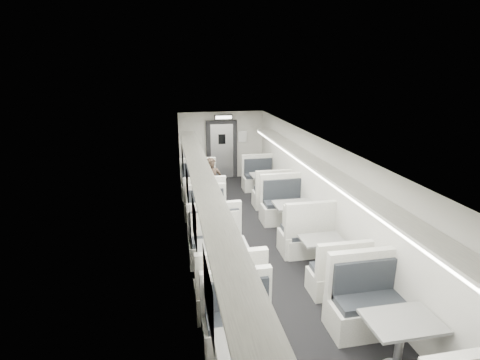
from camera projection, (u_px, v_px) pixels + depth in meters
name	position (u px, v px, depth m)	size (l,w,h in m)	color
room	(263.00, 204.00, 7.77)	(3.24, 12.24, 2.64)	black
booth_left_a	(202.00, 193.00, 10.85)	(1.11, 2.25, 1.20)	white
booth_left_b	(210.00, 225.00, 8.77)	(1.00, 2.03, 1.08)	white
booth_left_c	(222.00, 264.00, 6.98)	(1.14, 2.32, 1.24)	white
booth_right_a	(265.00, 185.00, 11.60)	(1.06, 2.14, 1.15)	white
booth_right_b	(294.00, 219.00, 8.98)	(1.16, 2.35, 1.26)	white
booth_right_c	(321.00, 254.00, 7.43)	(1.01, 2.04, 1.09)	white
booth_right_d	(399.00, 345.00, 4.95)	(1.16, 2.35, 1.26)	white
passenger	(212.00, 184.00, 10.59)	(0.54, 0.36, 1.49)	black
window_a	(183.00, 161.00, 10.64)	(0.02, 1.18, 0.84)	black
window_b	(187.00, 184.00, 8.58)	(0.02, 1.18, 0.84)	black
window_c	(195.00, 222.00, 6.51)	(0.02, 1.18, 0.84)	black
window_d	(208.00, 295.00, 4.45)	(0.02, 1.18, 0.84)	black
luggage_rack_left	(204.00, 179.00, 7.05)	(0.46, 10.40, 0.09)	white
luggage_rack_right	(327.00, 172.00, 7.50)	(0.46, 10.40, 0.09)	white
vestibule_door	(222.00, 150.00, 13.38)	(1.10, 0.13, 2.10)	black
exit_sign	(223.00, 117.00, 12.55)	(0.62, 0.12, 0.16)	black
wall_notice	(242.00, 137.00, 13.36)	(0.32, 0.02, 0.40)	silver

